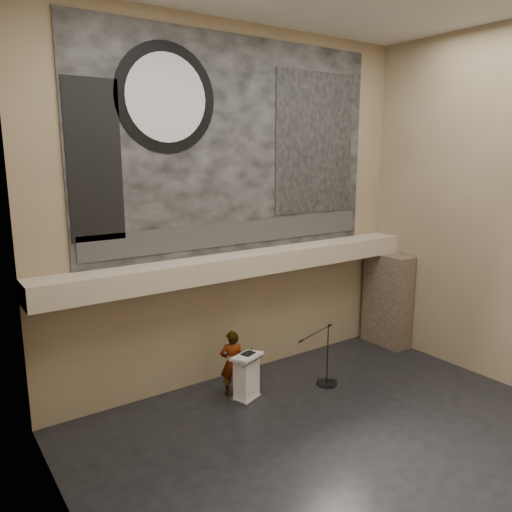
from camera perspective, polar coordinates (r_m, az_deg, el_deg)
floor at (r=10.56m, az=10.62°, el=-20.33°), size 10.00×10.00×0.00m
wall_back at (r=12.14m, az=-2.16°, el=5.49°), size 10.00×0.02×8.50m
wall_left at (r=6.49m, az=-20.59°, el=-0.80°), size 0.02×8.00×8.50m
wall_right at (r=13.12m, az=26.97°, el=4.69°), size 0.02×8.00×8.50m
soffit at (r=12.03m, az=-1.09°, el=-0.85°), size 10.00×0.80×0.50m
sprinkler_left at (r=11.27m, az=-7.73°, el=-3.29°), size 0.04×0.04×0.06m
sprinkler_right at (r=13.17m, az=5.93°, el=-1.04°), size 0.04×0.04×0.06m
banner at (r=12.05m, az=-2.14°, el=12.35°), size 8.00×0.05×5.00m
banner_text_strip at (r=12.17m, az=-1.96°, el=2.65°), size 7.76×0.02×0.55m
banner_clock_rim at (r=11.20m, az=-10.21°, el=17.35°), size 2.30×0.02×2.30m
banner_clock_face at (r=11.18m, az=-10.17°, el=17.36°), size 1.84×0.02×1.84m
banner_building_print at (r=13.47m, az=6.80°, el=12.64°), size 2.60×0.02×3.60m
banner_brick_print at (r=10.57m, az=-17.98°, el=10.25°), size 1.10×0.02×3.20m
stone_pier at (r=15.14m, az=14.78°, el=-4.84°), size 0.60×1.40×2.70m
lectern at (r=11.69m, az=-1.10°, el=-13.69°), size 0.80×0.68×1.13m
binder at (r=11.47m, az=-0.87°, el=-11.10°), size 0.36×0.32×0.04m
papers at (r=11.37m, az=-1.29°, el=-11.41°), size 0.30×0.34×0.00m
speaker_person at (r=11.86m, az=-2.76°, el=-12.10°), size 0.67×0.57×1.56m
mic_stand at (r=12.62m, az=7.99°, el=-13.39°), size 1.49×0.66×1.54m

